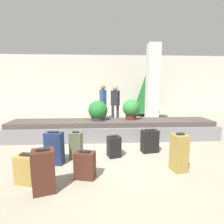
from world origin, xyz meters
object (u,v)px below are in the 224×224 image
object	(u,v)px
suitcase_6	(27,169)
suitcase_4	(76,146)
traveler_1	(115,101)
suitcase_5	(44,171)
suitcase_0	(179,153)
potted_plant_0	(98,111)
potted_plant_1	(131,109)
decorated_tree	(147,91)
suitcase_3	(85,165)
suitcase_7	(114,146)
pillar	(153,85)
suitcase_2	(54,148)
suitcase_1	(150,141)
traveler_0	(103,99)

from	to	relation	value
suitcase_6	suitcase_4	bearing A→B (deg)	66.20
traveler_1	suitcase_5	bearing A→B (deg)	105.13
suitcase_0	suitcase_4	size ratio (longest dim) A/B	1.18
suitcase_5	suitcase_6	xyz separation A→B (m)	(-0.37, 0.27, -0.09)
suitcase_4	traveler_1	xyz separation A→B (m)	(1.11, 3.39, 0.64)
potted_plant_0	potted_plant_1	distance (m)	1.01
suitcase_4	potted_plant_0	xyz separation A→B (m)	(0.45, 1.50, 0.53)
potted_plant_0	decorated_tree	world-z (taller)	decorated_tree
suitcase_3	suitcase_7	world-z (taller)	suitcase_3
pillar	decorated_tree	xyz separation A→B (m)	(0.25, 1.86, -0.35)
suitcase_5	suitcase_2	bearing A→B (deg)	79.53
suitcase_3	suitcase_6	world-z (taller)	suitcase_6
suitcase_2	suitcase_4	bearing A→B (deg)	37.43
suitcase_6	decorated_tree	world-z (taller)	decorated_tree
suitcase_6	potted_plant_1	size ratio (longest dim) A/B	0.81
suitcase_4	traveler_1	size ratio (longest dim) A/B	0.39
suitcase_1	potted_plant_0	distance (m)	1.81
suitcase_2	suitcase_6	distance (m)	0.73
suitcase_1	suitcase_6	world-z (taller)	suitcase_1
suitcase_2	suitcase_5	world-z (taller)	suitcase_2
suitcase_0	traveler_0	size ratio (longest dim) A/B	0.46
suitcase_6	potted_plant_1	xyz separation A→B (m)	(2.13, 2.44, 0.63)
suitcase_7	potted_plant_0	world-z (taller)	potted_plant_0
suitcase_4	suitcase_3	bearing A→B (deg)	-57.63
pillar	potted_plant_1	size ratio (longest dim) A/B	5.15
suitcase_1	traveler_1	distance (m)	3.21
suitcase_5	traveler_0	size ratio (longest dim) A/B	0.43
pillar	potted_plant_0	xyz separation A→B (m)	(-2.18, -1.90, -0.78)
pillar	suitcase_6	distance (m)	5.57
suitcase_5	suitcase_7	distance (m)	1.68
traveler_0	potted_plant_1	bearing A→B (deg)	165.47
pillar	suitcase_1	world-z (taller)	pillar
suitcase_1	suitcase_6	distance (m)	2.66
pillar	suitcase_3	size ratio (longest dim) A/B	6.40
suitcase_2	suitcase_1	bearing A→B (deg)	23.71
suitcase_1	pillar	bearing A→B (deg)	64.17
suitcase_4	potted_plant_0	world-z (taller)	potted_plant_0
potted_plant_1	traveler_0	size ratio (longest dim) A/B	0.39
suitcase_5	potted_plant_0	distance (m)	2.80
suitcase_2	traveler_0	bearing A→B (deg)	87.29
suitcase_3	traveler_1	world-z (taller)	traveler_1
suitcase_7	potted_plant_1	world-z (taller)	potted_plant_1
potted_plant_0	traveler_1	distance (m)	2.01
decorated_tree	suitcase_3	bearing A→B (deg)	-113.32
suitcase_0	suitcase_3	xyz separation A→B (m)	(-1.73, -0.16, -0.12)
suitcase_4	potted_plant_0	size ratio (longest dim) A/B	1.06
suitcase_4	decorated_tree	size ratio (longest dim) A/B	0.27
potted_plant_0	potted_plant_1	bearing A→B (deg)	3.88
potted_plant_1	decorated_tree	world-z (taller)	decorated_tree
suitcase_2	potted_plant_0	distance (m)	1.97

